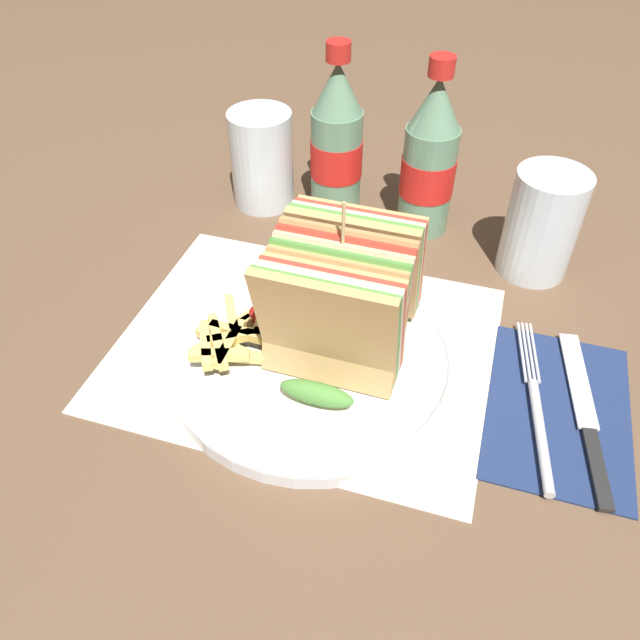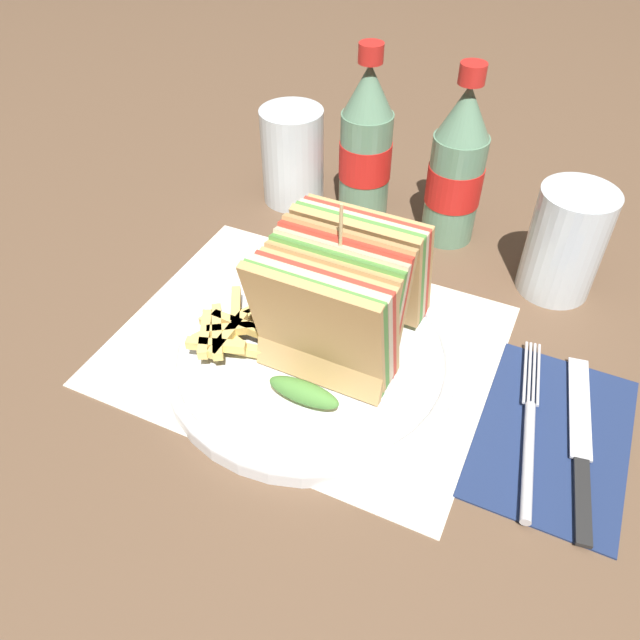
{
  "view_description": "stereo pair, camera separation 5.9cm",
  "coord_description": "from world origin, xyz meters",
  "views": [
    {
      "loc": [
        0.14,
        -0.36,
        0.44
      ],
      "look_at": [
        0.02,
        0.05,
        0.04
      ],
      "focal_mm": 35.0,
      "sensor_mm": 36.0,
      "label": 1
    },
    {
      "loc": [
        0.2,
        -0.34,
        0.44
      ],
      "look_at": [
        0.02,
        0.05,
        0.04
      ],
      "focal_mm": 35.0,
      "sensor_mm": 36.0,
      "label": 2
    }
  ],
  "objects": [
    {
      "name": "napkin",
      "position": [
        0.24,
        0.04,
        0.0
      ],
      "size": [
        0.12,
        0.19,
        0.0
      ],
      "color": "navy",
      "rests_on": "ground_plane"
    },
    {
      "name": "fries_pile",
      "position": [
        -0.06,
        0.01,
        0.03
      ],
      "size": [
        0.1,
        0.11,
        0.02
      ],
      "color": "#E5C166",
      "rests_on": "plate_main"
    },
    {
      "name": "ketchup_blob",
      "position": [
        -0.04,
        0.05,
        0.03
      ],
      "size": [
        0.04,
        0.03,
        0.01
      ],
      "color": "maroon",
      "rests_on": "plate_main"
    },
    {
      "name": "club_sandwich",
      "position": [
        0.04,
        0.04,
        0.08
      ],
      "size": [
        0.12,
        0.18,
        0.16
      ],
      "color": "tan",
      "rests_on": "plate_main"
    },
    {
      "name": "coke_bottle_far",
      "position": [
        0.07,
        0.29,
        0.09
      ],
      "size": [
        0.06,
        0.06,
        0.21
      ],
      "color": "slate",
      "rests_on": "ground_plane"
    },
    {
      "name": "fork",
      "position": [
        0.22,
        0.02,
        0.01
      ],
      "size": [
        0.04,
        0.2,
        0.01
      ],
      "rotation": [
        0.0,
        0.0,
        0.16
      ],
      "color": "silver",
      "rests_on": "napkin"
    },
    {
      "name": "coke_bottle_near",
      "position": [
        -0.04,
        0.3,
        0.09
      ],
      "size": [
        0.06,
        0.06,
        0.21
      ],
      "color": "slate",
      "rests_on": "ground_plane"
    },
    {
      "name": "placemat",
      "position": [
        0.0,
        0.05,
        0.0
      ],
      "size": [
        0.36,
        0.29,
        0.0
      ],
      "color": "silver",
      "rests_on": "ground_plane"
    },
    {
      "name": "knife",
      "position": [
        0.26,
        0.04,
        0.01
      ],
      "size": [
        0.05,
        0.2,
        0.0
      ],
      "rotation": [
        0.0,
        0.0,
        0.16
      ],
      "color": "black",
      "rests_on": "napkin"
    },
    {
      "name": "plate_main",
      "position": [
        0.02,
        0.03,
        0.01
      ],
      "size": [
        0.28,
        0.28,
        0.02
      ],
      "color": "white",
      "rests_on": "ground_plane"
    },
    {
      "name": "glass_far",
      "position": [
        -0.13,
        0.29,
        0.06
      ],
      "size": [
        0.08,
        0.08,
        0.12
      ],
      "color": "silver",
      "rests_on": "ground_plane"
    },
    {
      "name": "glass_near",
      "position": [
        0.2,
        0.24,
        0.06
      ],
      "size": [
        0.08,
        0.08,
        0.12
      ],
      "color": "silver",
      "rests_on": "ground_plane"
    },
    {
      "name": "ground_plane",
      "position": [
        0.0,
        0.0,
        0.0
      ],
      "size": [
        4.0,
        4.0,
        0.0
      ],
      "primitive_type": "plane",
      "color": "brown"
    }
  ]
}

